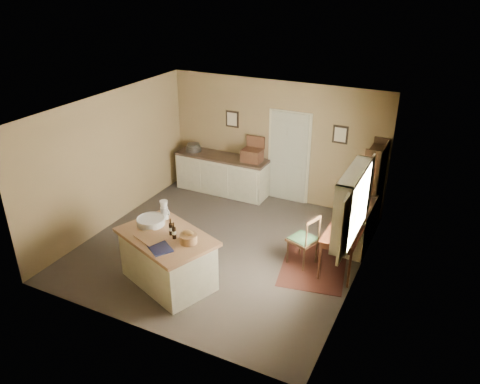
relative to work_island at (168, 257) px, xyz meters
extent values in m
plane|color=#4D433B|center=(0.30, 1.35, -0.48)|extent=(5.00, 5.00, 0.00)
cube|color=olive|center=(0.30, 3.85, 0.87)|extent=(5.00, 0.10, 2.70)
cube|color=olive|center=(0.30, -1.15, 0.87)|extent=(5.00, 0.10, 2.70)
cube|color=olive|center=(-2.20, 1.35, 0.87)|extent=(0.10, 5.00, 2.70)
cube|color=olive|center=(2.80, 1.35, 0.87)|extent=(0.10, 5.00, 2.70)
plane|color=silver|center=(0.30, 1.35, 2.22)|extent=(5.00, 5.00, 0.00)
cube|color=#AAAA93|center=(0.65, 3.82, 0.57)|extent=(0.97, 0.06, 2.11)
cube|color=black|center=(-0.75, 3.83, 1.24)|extent=(0.32, 0.02, 0.38)
cube|color=beige|center=(-0.75, 3.82, 1.24)|extent=(0.24, 0.01, 0.30)
cube|color=black|center=(1.75, 3.83, 1.24)|extent=(0.32, 0.02, 0.38)
cube|color=beige|center=(1.75, 3.82, 1.24)|extent=(0.24, 0.01, 0.30)
cube|color=beige|center=(2.68, 1.15, 0.54)|extent=(0.25, 1.32, 0.06)
cube|color=beige|center=(2.68, 1.15, 1.60)|extent=(0.25, 1.32, 0.06)
cube|color=white|center=(2.80, 1.15, 1.07)|extent=(0.01, 1.20, 1.00)
cube|color=beige|center=(2.76, 0.33, 1.07)|extent=(0.04, 0.35, 1.00)
cube|color=beige|center=(2.76, 1.97, 1.07)|extent=(0.04, 0.35, 1.00)
cube|color=beige|center=(0.01, 0.00, -0.06)|extent=(1.72, 1.40, 0.85)
cube|color=#926D47|center=(0.01, 0.00, 0.40)|extent=(1.87, 1.54, 0.06)
cylinder|color=white|center=(-0.42, 0.19, 0.48)|extent=(0.47, 0.47, 0.11)
cube|color=#926D47|center=(-0.17, -0.20, 0.44)|extent=(0.55, 0.47, 0.03)
cube|color=black|center=(0.16, -0.38, 0.44)|extent=(0.47, 0.45, 0.02)
cylinder|color=olive|center=(0.45, -0.03, 0.50)|extent=(0.28, 0.28, 0.14)
cylinder|color=black|center=(0.07, 0.05, 0.57)|extent=(0.07, 0.07, 0.29)
cylinder|color=black|center=(0.18, -0.03, 0.57)|extent=(0.07, 0.07, 0.29)
cube|color=beige|center=(-0.88, 3.55, -0.06)|extent=(2.18, 0.60, 0.85)
cube|color=#332319|center=(-0.88, 3.55, 0.39)|extent=(2.22, 0.63, 0.05)
cube|color=#4D2B1A|center=(-0.11, 3.55, 0.56)|extent=(0.44, 0.33, 0.28)
cylinder|color=#59544F|center=(-1.64, 3.55, 0.51)|extent=(0.37, 0.37, 0.18)
cube|color=#451A15|center=(2.05, 1.55, -0.48)|extent=(1.38, 1.78, 0.01)
cube|color=black|center=(2.50, 1.61, 0.27)|extent=(0.59, 0.96, 0.03)
cube|color=black|center=(2.50, 1.61, 0.20)|extent=(0.53, 0.90, 0.10)
cube|color=silver|center=(2.45, 1.61, 0.29)|extent=(0.22, 0.30, 0.01)
cylinder|color=black|center=(2.60, 1.88, 0.31)|extent=(0.05, 0.05, 0.05)
cylinder|color=black|center=(2.25, 1.17, -0.12)|extent=(0.04, 0.04, 0.72)
cylinder|color=black|center=(2.76, 1.17, -0.12)|extent=(0.04, 0.04, 0.72)
cylinder|color=black|center=(2.25, 2.05, -0.12)|extent=(0.04, 0.04, 0.72)
cylinder|color=black|center=(2.76, 2.05, -0.12)|extent=(0.04, 0.04, 0.72)
cube|color=beige|center=(2.50, 2.50, -0.06)|extent=(0.56, 1.02, 0.85)
cube|color=#332319|center=(2.50, 2.50, 0.39)|extent=(0.59, 1.06, 0.05)
cylinder|color=silver|center=(2.47, 2.35, 0.46)|extent=(0.24, 0.24, 0.09)
cube|color=#301E11|center=(2.61, 2.96, 0.42)|extent=(0.31, 0.04, 1.81)
cube|color=#301E11|center=(2.61, 3.74, 0.42)|extent=(0.31, 0.04, 1.81)
cube|color=#301E11|center=(2.76, 3.35, 0.42)|extent=(0.02, 0.82, 1.81)
cube|color=#301E11|center=(2.61, 3.35, -0.44)|extent=(0.31, 0.78, 0.03)
cube|color=#301E11|center=(2.61, 3.35, 0.02)|extent=(0.31, 0.78, 0.03)
cube|color=#301E11|center=(2.61, 3.35, 0.47)|extent=(0.31, 0.78, 0.03)
cube|color=#301E11|center=(2.61, 3.35, 0.83)|extent=(0.31, 0.78, 0.03)
cube|color=#301E11|center=(2.61, 3.35, 1.19)|extent=(0.31, 0.78, 0.03)
cylinder|color=white|center=(2.61, 3.35, 0.53)|extent=(0.12, 0.12, 0.11)
camera|label=1|loc=(3.96, -5.32, 4.31)|focal=35.00mm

